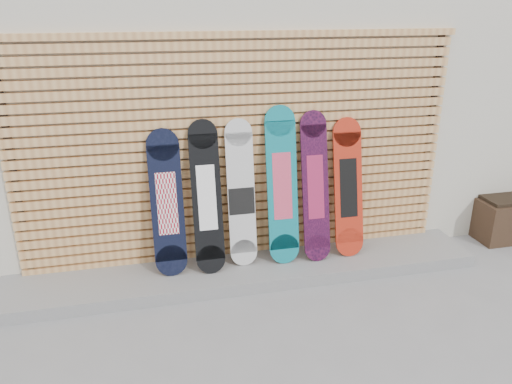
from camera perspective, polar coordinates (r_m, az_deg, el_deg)
ground at (r=4.47m, az=2.73°, el=-13.60°), size 80.00×80.00×0.00m
building at (r=7.24m, az=-0.80°, el=15.11°), size 12.00×5.00×3.60m
concrete_step at (r=4.97m, az=-1.08°, el=-8.93°), size 4.60×0.70×0.12m
slat_wall at (r=4.78m, az=-1.91°, el=4.82°), size 4.26×0.08×2.29m
snowboard_0 at (r=4.66m, az=-10.13°, el=-1.30°), size 0.30×0.32×1.36m
snowboard_1 at (r=4.66m, az=-5.65°, el=-0.65°), size 0.28×0.36×1.42m
snowboard_2 at (r=4.75m, az=-1.71°, el=-0.32°), size 0.26×0.28×1.41m
snowboard_3 at (r=4.79m, az=3.00°, el=0.68°), size 0.30×0.33×1.52m
snowboard_4 at (r=4.89m, az=6.79°, el=0.56°), size 0.26×0.36×1.45m
snowboard_5 at (r=5.04m, az=10.49°, el=0.46°), size 0.29×0.34×1.37m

